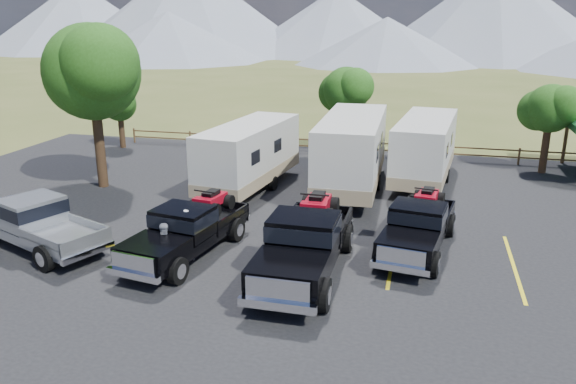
% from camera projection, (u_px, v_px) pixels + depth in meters
% --- Properties ---
extents(ground, '(320.00, 320.00, 0.00)m').
position_uv_depth(ground, '(315.00, 303.00, 16.55)').
color(ground, '#455022').
rests_on(ground, ground).
extents(asphalt_lot, '(44.00, 34.00, 0.04)m').
position_uv_depth(asphalt_lot, '(333.00, 261.00, 19.32)').
color(asphalt_lot, black).
rests_on(asphalt_lot, ground).
extents(stall_lines, '(12.12, 5.50, 0.01)m').
position_uv_depth(stall_lines, '(337.00, 249.00, 20.24)').
color(stall_lines, yellow).
rests_on(stall_lines, asphalt_lot).
extents(tree_big_nw, '(5.54, 5.18, 7.84)m').
position_uv_depth(tree_big_nw, '(91.00, 72.00, 26.13)').
color(tree_big_nw, black).
rests_on(tree_big_nw, ground).
extents(tree_ne_a, '(3.11, 2.92, 4.76)m').
position_uv_depth(tree_ne_a, '(550.00, 109.00, 29.18)').
color(tree_ne_a, black).
rests_on(tree_ne_a, ground).
extents(tree_north, '(3.46, 3.24, 5.25)m').
position_uv_depth(tree_north, '(346.00, 91.00, 33.47)').
color(tree_north, black).
rests_on(tree_north, ground).
extents(tree_nw_small, '(2.59, 2.43, 3.85)m').
position_uv_depth(tree_nw_small, '(119.00, 105.00, 35.17)').
color(tree_nw_small, black).
rests_on(tree_nw_small, ground).
extents(rail_fence, '(36.12, 0.12, 1.00)m').
position_uv_depth(rail_fence, '(411.00, 149.00, 33.03)').
color(rail_fence, brown).
rests_on(rail_fence, ground).
extents(mountain_range, '(209.00, 71.00, 20.00)m').
position_uv_depth(mountain_range, '(382.00, 17.00, 114.04)').
color(mountain_range, gray).
rests_on(mountain_range, ground).
extents(rig_left, '(2.87, 6.26, 2.01)m').
position_uv_depth(rig_left, '(188.00, 229.00, 19.52)').
color(rig_left, black).
rests_on(rig_left, asphalt_lot).
extents(rig_center, '(2.45, 6.88, 2.29)m').
position_uv_depth(rig_center, '(306.00, 241.00, 18.10)').
color(rig_center, black).
rests_on(rig_center, asphalt_lot).
extents(rig_right, '(2.78, 6.13, 1.97)m').
position_uv_depth(rig_right, '(419.00, 225.00, 19.95)').
color(rig_right, black).
rests_on(rig_right, asphalt_lot).
extents(trailer_left, '(3.28, 9.20, 3.18)m').
position_uv_depth(trailer_left, '(249.00, 156.00, 26.79)').
color(trailer_left, silver).
rests_on(trailer_left, asphalt_lot).
extents(trailer_center, '(2.87, 10.30, 3.58)m').
position_uv_depth(trailer_center, '(352.00, 153.00, 26.55)').
color(trailer_center, silver).
rests_on(trailer_center, asphalt_lot).
extents(trailer_right, '(3.17, 9.37, 3.24)m').
position_uv_depth(trailer_right, '(425.00, 150.00, 27.92)').
color(trailer_right, silver).
rests_on(trailer_right, asphalt_lot).
extents(pickup_silver, '(6.54, 4.19, 1.87)m').
position_uv_depth(pickup_silver, '(36.00, 223.00, 20.08)').
color(pickup_silver, '#92969A').
rests_on(pickup_silver, asphalt_lot).
extents(person_a, '(0.80, 0.70, 1.84)m').
position_uv_depth(person_a, '(187.00, 235.00, 19.10)').
color(person_a, silver).
rests_on(person_a, asphalt_lot).
extents(person_b, '(0.97, 0.92, 1.57)m').
position_uv_depth(person_b, '(166.00, 246.00, 18.53)').
color(person_b, gray).
rests_on(person_b, asphalt_lot).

